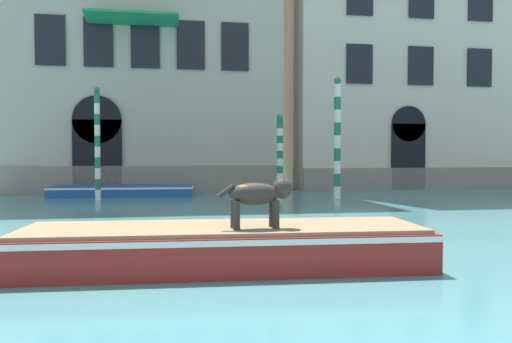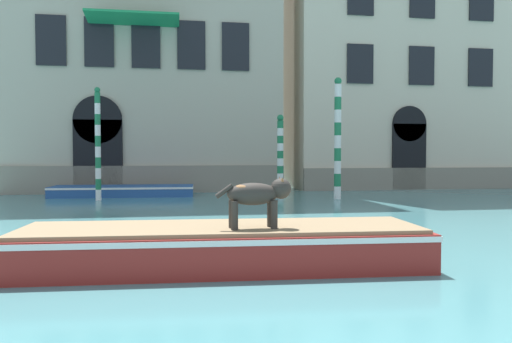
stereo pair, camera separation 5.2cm
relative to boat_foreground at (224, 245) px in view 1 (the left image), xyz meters
name	(u,v)px [view 1 (the left image)]	position (x,y,z in m)	size (l,w,h in m)	color
palazzo_right	(394,5)	(11.11, 18.06, 9.43)	(11.69, 6.13, 19.58)	beige
boat_foreground	(224,245)	(0.00, 0.00, 0.00)	(6.31, 2.09, 0.64)	maroon
dog_on_deck	(260,195)	(0.51, -0.33, 0.80)	(1.15, 0.36, 0.76)	#332D28
boat_moored_near_palazzo	(123,191)	(-2.80, 13.54, -0.12)	(5.80, 2.01, 0.43)	#234C8C
mooring_pole_0	(280,155)	(3.61, 12.58, 1.36)	(0.27, 0.27, 3.36)	white
mooring_pole_1	(337,138)	(5.48, 10.79, 2.01)	(0.28, 0.28, 4.66)	white
mooring_pole_2	(97,143)	(-3.53, 11.75, 1.79)	(0.22, 0.22, 4.23)	white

